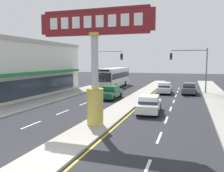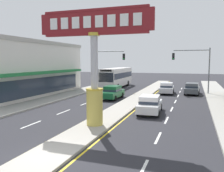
{
  "view_description": "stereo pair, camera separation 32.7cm",
  "coord_description": "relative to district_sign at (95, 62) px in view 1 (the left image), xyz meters",
  "views": [
    {
      "loc": [
        6.0,
        -8.9,
        4.46
      ],
      "look_at": [
        0.51,
        7.9,
        2.6
      ],
      "focal_mm": 38.05,
      "sensor_mm": 36.0,
      "label": 1
    },
    {
      "loc": [
        6.31,
        -8.79,
        4.46
      ],
      "look_at": [
        0.51,
        7.9,
        2.6
      ],
      "focal_mm": 38.05,
      "sensor_mm": 36.0,
      "label": 2
    }
  ],
  "objects": [
    {
      "name": "sedan_mid_left_lane",
      "position": [
        -2.79,
        11.78,
        -3.62
      ],
      "size": [
        1.89,
        4.33,
        1.53
      ],
      "color": "#14562D",
      "rests_on": "ground"
    },
    {
      "name": "traffic_light_left_side",
      "position": [
        -6.38,
        19.13,
        -0.16
      ],
      "size": [
        4.86,
        0.46,
        6.2
      ],
      "color": "slate",
      "rests_on": "ground"
    },
    {
      "name": "sedan_near_right_lane",
      "position": [
        2.8,
        5.43,
        -3.62
      ],
      "size": [
        2.01,
        4.39,
        1.53
      ],
      "color": "white",
      "rests_on": "ground"
    },
    {
      "name": "sedan_far_left_oncoming",
      "position": [
        6.09,
        18.93,
        -3.62
      ],
      "size": [
        2.01,
        4.38,
        1.53
      ],
      "color": "#4C5156",
      "rests_on": "ground"
    },
    {
      "name": "lane_markings",
      "position": [
        0.0,
        10.87,
        -4.41
      ],
      "size": [
        9.03,
        52.0,
        0.01
      ],
      "color": "silver",
      "rests_on": "ground"
    },
    {
      "name": "sedan_near_left_lane",
      "position": [
        2.8,
        18.48,
        -3.62
      ],
      "size": [
        1.99,
        4.38,
        1.53
      ],
      "color": "silver",
      "rests_on": "ground"
    },
    {
      "name": "median_strip",
      "position": [
        -0.0,
        12.22,
        -4.34
      ],
      "size": [
        2.29,
        52.0,
        0.14
      ],
      "primitive_type": "cube",
      "color": "#A39E93",
      "rests_on": "ground"
    },
    {
      "name": "sidewalk_left",
      "position": [
        -9.23,
        10.22,
        -4.32
      ],
      "size": [
        2.97,
        60.0,
        0.18
      ],
      "primitive_type": "cube",
      "color": "#9E9B93",
      "rests_on": "ground"
    },
    {
      "name": "district_sign",
      "position": [
        0.0,
        0.0,
        0.0
      ],
      "size": [
        7.91,
        1.16,
        7.7
      ],
      "color": "gold",
      "rests_on": "median_strip"
    },
    {
      "name": "bus_far_right_lane",
      "position": [
        -6.09,
        23.63,
        -2.54
      ],
      "size": [
        2.75,
        11.25,
        3.26
      ],
      "color": "silver",
      "rests_on": "ground"
    },
    {
      "name": "sidewalk_right",
      "position": [
        9.23,
        10.22,
        -4.32
      ],
      "size": [
        2.97,
        60.0,
        0.18
      ],
      "primitive_type": "cube",
      "color": "#9E9B93",
      "rests_on": "ground"
    },
    {
      "name": "ground_plane",
      "position": [
        -0.0,
        -5.78,
        -4.41
      ],
      "size": [
        160.0,
        160.0,
        0.0
      ],
      "primitive_type": "plane",
      "color": "#28282D"
    },
    {
      "name": "storefront_left",
      "position": [
        -15.53,
        9.64,
        -0.93
      ],
      "size": [
        10.2,
        20.45,
        6.96
      ],
      "color": "silver",
      "rests_on": "ground"
    },
    {
      "name": "traffic_light_right_side",
      "position": [
        6.38,
        19.17,
        -0.16
      ],
      "size": [
        4.86,
        0.46,
        6.2
      ],
      "color": "slate",
      "rests_on": "ground"
    }
  ]
}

